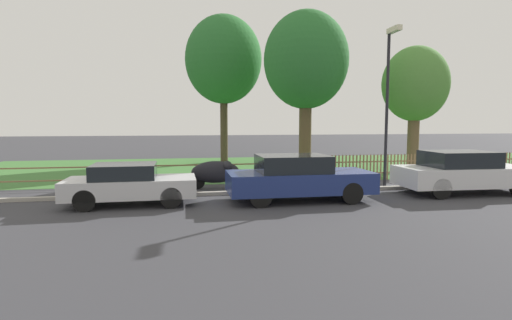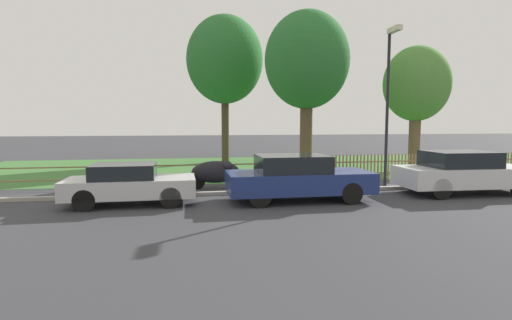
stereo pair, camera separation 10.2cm
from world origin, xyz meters
name	(u,v)px [view 2 (the right image)]	position (x,y,z in m)	size (l,w,h in m)	color
ground_plane	(438,189)	(0.00, 0.00, 0.00)	(120.00, 120.00, 0.00)	#38383D
kerb_stone	(436,187)	(0.00, 0.10, 0.06)	(40.87, 0.20, 0.12)	#9E998E
grass_strip	(349,165)	(0.00, 8.22, 0.01)	(40.87, 11.59, 0.01)	#3D7033
park_fence	(403,167)	(0.00, 2.44, 0.55)	(40.87, 0.05, 1.09)	olive
parked_car_silver_hatchback	(129,183)	(-10.90, -1.00, 0.64)	(3.80, 1.74, 1.23)	#BCBCC1
parked_car_black_saloon	(297,177)	(-5.78, -1.30, 0.74)	(4.51, 1.83, 1.44)	navy
parked_car_navy_estate	(463,172)	(0.18, -1.10, 0.75)	(4.59, 1.99, 1.47)	silver
covered_motorcycle	(217,172)	(-8.10, 1.44, 0.63)	(1.91, 0.83, 1.03)	black
tree_nearest_kerb	(225,60)	(-6.82, 11.53, 6.23)	(4.66, 4.66, 8.94)	#473828
tree_behind_motorcycle	(307,61)	(-3.07, 6.72, 5.56)	(4.33, 4.33, 8.11)	brown
tree_mid_park	(416,85)	(2.55, 5.84, 4.36)	(3.36, 3.36, 6.37)	brown
street_lamp	(389,89)	(-1.88, 0.37, 3.65)	(0.20, 0.79, 5.82)	black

